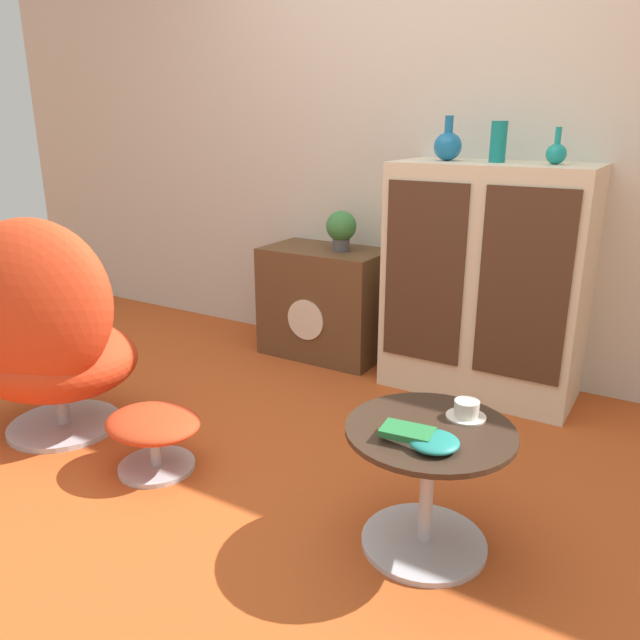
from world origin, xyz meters
TOP-DOWN VIEW (x-y plane):
  - ground_plane at (0.00, 0.00)m, footprint 12.00×12.00m
  - wall_back at (0.00, 1.61)m, footprint 6.40×0.06m
  - sideboard at (0.50, 1.35)m, footprint 0.93×0.47m
  - tv_console at (-0.44, 1.37)m, footprint 0.69×0.42m
  - egg_chair at (-0.93, -0.10)m, footprint 0.91×0.88m
  - ottoman at (-0.35, -0.08)m, footprint 0.39×0.33m
  - coffee_table at (0.74, 0.03)m, footprint 0.53×0.53m
  - vase_leftmost at (0.26, 1.35)m, footprint 0.13×0.13m
  - vase_inner_left at (0.50, 1.35)m, footprint 0.07×0.07m
  - vase_inner_right at (0.76, 1.35)m, footprint 0.09×0.09m
  - potted_plant at (-0.33, 1.37)m, footprint 0.17×0.17m
  - teacup at (0.81, 0.16)m, footprint 0.13×0.13m
  - book_stack at (0.71, -0.07)m, footprint 0.17×0.12m
  - bowl at (0.79, -0.07)m, footprint 0.15×0.15m

SIDE VIEW (x-z plane):
  - ground_plane at x=0.00m, z-range 0.00..0.00m
  - ottoman at x=-0.35m, z-range 0.05..0.30m
  - coffee_table at x=0.74m, z-range 0.04..0.46m
  - tv_console at x=-0.44m, z-range 0.00..0.63m
  - bowl at x=0.79m, z-range 0.42..0.46m
  - book_stack at x=0.71m, z-range 0.42..0.46m
  - teacup at x=0.81m, z-range 0.42..0.48m
  - egg_chair at x=-0.93m, z-range -0.03..0.96m
  - sideboard at x=0.50m, z-range 0.00..1.14m
  - potted_plant at x=-0.33m, z-range 0.64..0.86m
  - vase_inner_right at x=0.76m, z-range 1.11..1.26m
  - vase_leftmost at x=0.26m, z-range 1.10..1.31m
  - vase_inner_left at x=0.50m, z-range 1.14..1.32m
  - wall_back at x=0.00m, z-range 0.00..2.60m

